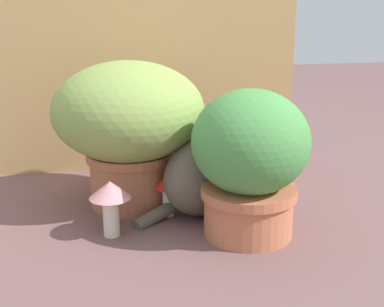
{
  "coord_description": "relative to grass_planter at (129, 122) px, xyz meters",
  "views": [
    {
      "loc": [
        -0.14,
        -1.32,
        0.59
      ],
      "look_at": [
        0.12,
        0.01,
        0.18
      ],
      "focal_mm": 49.87,
      "sensor_mm": 36.0,
      "label": 1
    }
  ],
  "objects": [
    {
      "name": "ground_plane",
      "position": [
        0.04,
        -0.13,
        -0.25
      ],
      "size": [
        6.0,
        6.0,
        0.0
      ],
      "primitive_type": "plane",
      "color": "brown"
    },
    {
      "name": "cardboard_backdrop",
      "position": [
        0.04,
        0.34,
        0.21
      ],
      "size": [
        1.14,
        0.03,
        0.92
      ],
      "primitive_type": "cube",
      "color": "tan",
      "rests_on": "ground"
    },
    {
      "name": "grass_planter",
      "position": [
        0.0,
        0.0,
        0.0
      ],
      "size": [
        0.42,
        0.42,
        0.41
      ],
      "color": "#AE6846",
      "rests_on": "ground"
    },
    {
      "name": "leafy_planter",
      "position": [
        0.27,
        -0.26,
        -0.05
      ],
      "size": [
        0.29,
        0.29,
        0.37
      ],
      "color": "#C26C48",
      "rests_on": "ground"
    },
    {
      "name": "cat",
      "position": [
        0.21,
        -0.1,
        -0.12
      ],
      "size": [
        0.38,
        0.28,
        0.32
      ],
      "color": "brown",
      "rests_on": "ground"
    },
    {
      "name": "mushroom_ornament_red",
      "position": [
        0.09,
        -0.11,
        -0.16
      ],
      "size": [
        0.08,
        0.08,
        0.12
      ],
      "color": "silver",
      "rests_on": "ground"
    },
    {
      "name": "mushroom_ornament_pink",
      "position": [
        -0.07,
        -0.2,
        -0.14
      ],
      "size": [
        0.11,
        0.11,
        0.15
      ],
      "color": "#EBE2C4",
      "rests_on": "ground"
    }
  ]
}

